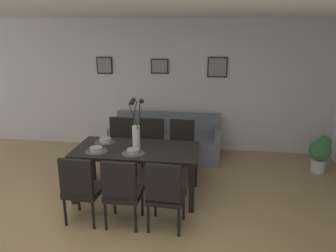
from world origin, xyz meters
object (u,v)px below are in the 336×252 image
(dining_chair_near_right, at_px, (120,142))
(framed_picture_left, at_px, (105,65))
(dining_chair_near_left, at_px, (81,186))
(dining_table, at_px, (137,153))
(dining_chair_far_left, at_px, (122,190))
(bowl_near_left, at_px, (96,149))
(framed_picture_center, at_px, (160,66))
(bowl_near_right, at_px, (105,140))
(potted_plant, at_px, (320,152))
(sofa, at_px, (166,142))
(framed_picture_right, at_px, (217,67))
(centerpiece_vase, at_px, (136,130))
(dining_chair_mid_left, at_px, (165,192))
(dining_chair_mid_right, at_px, (181,145))
(dining_chair_far_right, at_px, (150,143))
(bowl_far_left, at_px, (133,151))

(dining_chair_near_right, distance_m, framed_picture_left, 1.81)
(dining_chair_near_left, bearing_deg, dining_table, 57.88)
(dining_chair_far_left, relative_size, bowl_near_left, 5.41)
(framed_picture_center, bearing_deg, dining_chair_far_left, -89.83)
(bowl_near_right, distance_m, potted_plant, 3.66)
(sofa, height_order, framed_picture_right, framed_picture_right)
(bowl_near_right, bearing_deg, dining_chair_near_right, 87.48)
(dining_chair_near_left, height_order, centerpiece_vase, centerpiece_vase)
(dining_chair_mid_left, relative_size, potted_plant, 1.37)
(dining_chair_near_right, distance_m, dining_chair_far_left, 1.80)
(dining_chair_far_left, distance_m, dining_chair_mid_right, 1.81)
(framed_picture_center, distance_m, potted_plant, 3.34)
(dining_chair_near_left, bearing_deg, framed_picture_right, 60.60)
(dining_chair_far_right, height_order, dining_chair_mid_left, same)
(dining_table, bearing_deg, centerpiece_vase, 55.35)
(bowl_near_right, bearing_deg, framed_picture_center, 74.13)
(dining_chair_far_left, height_order, centerpiece_vase, centerpiece_vase)
(sofa, bearing_deg, dining_chair_near_left, -106.37)
(dining_chair_near_left, height_order, dining_chair_mid_right, same)
(framed_picture_left, distance_m, framed_picture_right, 2.26)
(dining_chair_far_right, distance_m, framed_picture_left, 2.06)
(dining_chair_far_right, distance_m, bowl_near_right, 0.93)
(dining_chair_near_right, relative_size, sofa, 0.45)
(dining_chair_far_left, height_order, bowl_near_right, dining_chair_far_left)
(dining_chair_mid_right, height_order, sofa, dining_chair_mid_right)
(dining_chair_far_right, bearing_deg, dining_chair_mid_right, -0.78)
(framed_picture_right, bearing_deg, sofa, -152.69)
(sofa, relative_size, framed_picture_left, 6.05)
(dining_table, height_order, framed_picture_right, framed_picture_right)
(dining_chair_near_left, bearing_deg, dining_chair_near_right, 89.52)
(dining_chair_mid_left, distance_m, dining_chair_mid_right, 1.72)
(dining_chair_near_left, distance_m, framed_picture_right, 3.57)
(framed_picture_right, xyz_separation_m, potted_plant, (1.81, -0.85, -1.32))
(sofa, bearing_deg, dining_chair_far_left, -94.36)
(dining_chair_far_left, xyz_separation_m, dining_chair_mid_right, (0.56, 1.72, 0.00))
(dining_chair_near_left, distance_m, dining_chair_mid_left, 1.07)
(sofa, xyz_separation_m, framed_picture_left, (-1.33, 0.48, 1.41))
(dining_table, distance_m, sofa, 1.68)
(bowl_near_left, bearing_deg, bowl_far_left, 0.00)
(bowl_far_left, bearing_deg, dining_chair_near_left, -129.60)
(framed_picture_right, bearing_deg, dining_chair_far_left, -110.82)
(dining_table, relative_size, dining_chair_far_right, 1.96)
(dining_chair_near_right, distance_m, bowl_near_left, 1.12)
(dining_chair_far_left, relative_size, dining_chair_mid_right, 1.00)
(dining_chair_near_right, xyz_separation_m, dining_chair_far_left, (0.52, -1.73, 0.00))
(dining_chair_near_right, height_order, framed_picture_center, framed_picture_center)
(centerpiece_vase, height_order, bowl_near_left, centerpiece_vase)
(dining_table, bearing_deg, dining_chair_mid_left, -56.92)
(dining_chair_mid_left, xyz_separation_m, framed_picture_right, (0.58, 2.94, 1.18))
(bowl_near_right, bearing_deg, dining_chair_mid_right, 31.43)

